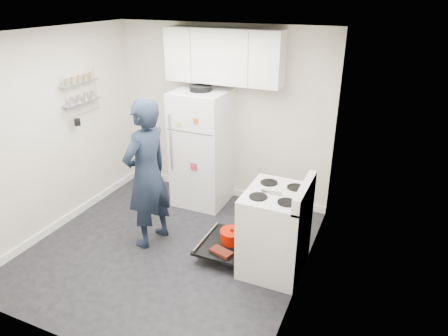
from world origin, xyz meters
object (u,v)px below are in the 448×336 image
at_px(refrigerator, 202,148).
at_px(person, 147,175).
at_px(electric_range, 274,231).
at_px(open_oven_door, 228,240).

bearing_deg(refrigerator, person, -95.48).
relative_size(electric_range, refrigerator, 0.64).
xyz_separation_m(refrigerator, person, (-0.12, -1.20, 0.08)).
relative_size(open_oven_door, person, 0.39).
distance_m(open_oven_door, refrigerator, 1.52).
xyz_separation_m(electric_range, person, (-1.54, -0.11, 0.44)).
distance_m(electric_range, open_oven_door, 0.63).
relative_size(electric_range, person, 0.60).
height_order(electric_range, person, person).
xyz_separation_m(electric_range, refrigerator, (-1.42, 1.10, 0.37)).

